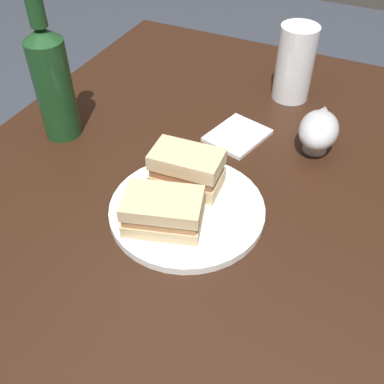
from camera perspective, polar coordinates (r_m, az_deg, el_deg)
The scene contains 14 objects.
dining_table at distance 1.03m, azimuth 0.39°, elevation -15.76°, with size 1.19×0.87×0.73m, color black.
plate at distance 0.71m, azimuth -0.54°, elevation -2.24°, with size 0.24×0.24×0.01m, color white.
sandwich_half_left at distance 0.72m, azimuth -0.65°, elevation 2.87°, with size 0.07×0.12×0.07m.
sandwich_half_right at distance 0.66m, azimuth -3.68°, elevation -2.47°, with size 0.10×0.13×0.05m.
potato_wedge_front at distance 0.69m, azimuth -6.17°, elevation -2.38°, with size 0.04×0.02×0.01m, color #AD702D.
potato_wedge_middle at distance 0.73m, azimuth -3.00°, elevation 0.83°, with size 0.05×0.02×0.02m, color #AD702D.
potato_wedge_back at distance 0.71m, azimuth -2.75°, elevation -0.12°, with size 0.05×0.02×0.02m, color #B77F33.
potato_wedge_left_edge at distance 0.70m, azimuth -2.96°, elevation -1.03°, with size 0.05×0.02×0.02m, color #B77F33.
potato_wedge_right_edge at distance 0.72m, azimuth -6.16°, elevation -0.16°, with size 0.04×0.02×0.01m, color #AD702D.
potato_wedge_stray at distance 0.76m, azimuth -2.50°, elevation 2.67°, with size 0.04×0.02×0.02m, color gold.
pint_glass at distance 0.98m, azimuth 12.72°, elevation 14.97°, with size 0.08×0.08×0.15m.
gravy_boat at distance 0.84m, azimuth 15.68°, elevation 7.57°, with size 0.12×0.08×0.07m.
cider_bottle at distance 0.86m, azimuth -17.20°, elevation 13.28°, with size 0.07×0.07×0.27m.
napkin at distance 0.87m, azimuth 6.02°, elevation 7.01°, with size 0.11×0.09×0.01m, color white.
Camera 1 is at (0.48, 0.22, 1.25)m, focal length 42.34 mm.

